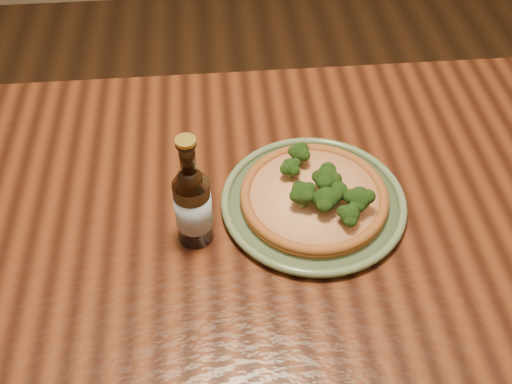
{
  "coord_description": "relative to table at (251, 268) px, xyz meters",
  "views": [
    {
      "loc": [
        -0.05,
        -0.52,
        1.51
      ],
      "look_at": [
        0.01,
        0.13,
        0.82
      ],
      "focal_mm": 42.0,
      "sensor_mm": 36.0,
      "label": 1
    }
  ],
  "objects": [
    {
      "name": "table",
      "position": [
        0.0,
        0.0,
        0.0
      ],
      "size": [
        1.6,
        0.9,
        0.75
      ],
      "color": "#4E2310",
      "rests_on": "ground"
    },
    {
      "name": "plate",
      "position": [
        0.11,
        0.05,
        0.1
      ],
      "size": [
        0.31,
        0.31,
        0.02
      ],
      "rotation": [
        0.0,
        0.0,
        0.24
      ],
      "color": "#596C4A",
      "rests_on": "table"
    },
    {
      "name": "pizza",
      "position": [
        0.11,
        0.05,
        0.12
      ],
      "size": [
        0.25,
        0.25,
        0.07
      ],
      "rotation": [
        0.0,
        0.0,
        -0.25
      ],
      "color": "brown",
      "rests_on": "plate"
    },
    {
      "name": "beer_bottle",
      "position": [
        -0.09,
        0.0,
        0.17
      ],
      "size": [
        0.06,
        0.06,
        0.21
      ],
      "rotation": [
        0.0,
        0.0,
        -0.04
      ],
      "color": "black",
      "rests_on": "table"
    }
  ]
}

